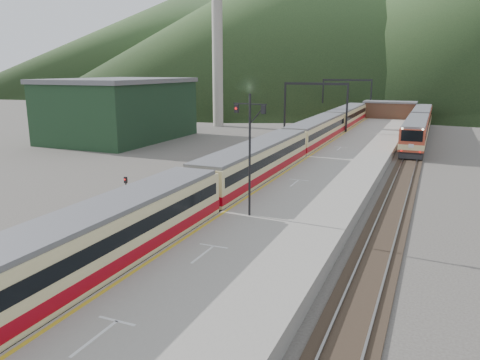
% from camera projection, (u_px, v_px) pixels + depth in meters
% --- Properties ---
extents(ground, '(400.00, 400.00, 0.00)m').
position_uv_depth(ground, '(55.00, 315.00, 19.33)').
color(ground, '#47423D').
rests_on(ground, ground).
extents(track_main, '(2.60, 200.00, 0.23)m').
position_uv_depth(track_main, '(306.00, 154.00, 55.18)').
color(track_main, black).
rests_on(track_main, ground).
extents(track_far, '(2.60, 200.00, 0.23)m').
position_uv_depth(track_far, '(267.00, 152.00, 57.06)').
color(track_far, black).
rests_on(track_far, ground).
extents(track_second, '(2.60, 200.00, 0.23)m').
position_uv_depth(track_second, '(409.00, 162.00, 50.83)').
color(track_second, black).
rests_on(track_second, ground).
extents(platform, '(8.00, 100.00, 1.00)m').
position_uv_depth(platform, '(352.00, 157.00, 51.17)').
color(platform, gray).
rests_on(platform, ground).
extents(gantry_near, '(9.55, 0.25, 8.00)m').
position_uv_depth(gantry_near, '(315.00, 99.00, 68.42)').
color(gantry_near, black).
rests_on(gantry_near, ground).
extents(gantry_far, '(9.55, 0.25, 8.00)m').
position_uv_depth(gantry_far, '(347.00, 92.00, 90.83)').
color(gantry_far, black).
rests_on(gantry_far, ground).
extents(warehouse, '(14.50, 20.50, 8.60)m').
position_uv_depth(warehouse, '(120.00, 109.00, 66.55)').
color(warehouse, black).
rests_on(warehouse, ground).
extents(smokestack, '(1.80, 1.80, 30.00)m').
position_uv_depth(smokestack, '(217.00, 38.00, 79.74)').
color(smokestack, '#9E998E').
rests_on(smokestack, ground).
extents(station_shed, '(9.40, 4.40, 3.10)m').
position_uv_depth(station_shed, '(390.00, 110.00, 86.55)').
color(station_shed, '#503425').
rests_on(station_shed, platform).
extents(hill_a, '(180.00, 180.00, 60.00)m').
position_uv_depth(hill_a, '(309.00, 20.00, 197.82)').
color(hill_a, '#2A4222').
rests_on(hill_a, ground).
extents(hill_d, '(200.00, 200.00, 55.00)m').
position_uv_depth(hill_d, '(197.00, 38.00, 273.43)').
color(hill_d, '#2A4222').
rests_on(hill_d, ground).
extents(main_train, '(3.07, 84.06, 3.75)m').
position_uv_depth(main_train, '(292.00, 145.00, 49.35)').
color(main_train, '#D8C887').
rests_on(main_train, track_main).
extents(second_train, '(2.73, 37.26, 3.34)m').
position_uv_depth(second_train, '(419.00, 126.00, 67.62)').
color(second_train, '#B23F29').
rests_on(second_train, track_second).
extents(signal_mast, '(2.20, 0.39, 7.49)m').
position_uv_depth(signal_mast, '(250.00, 143.00, 28.14)').
color(signal_mast, black).
rests_on(signal_mast, platform).
extents(short_signal_a, '(0.23, 0.17, 2.27)m').
position_uv_depth(short_signal_a, '(114.00, 214.00, 27.85)').
color(short_signal_a, black).
rests_on(short_signal_a, ground).
extents(short_signal_b, '(0.23, 0.17, 2.27)m').
position_uv_depth(short_signal_b, '(246.00, 158.00, 45.25)').
color(short_signal_b, black).
rests_on(short_signal_b, ground).
extents(short_signal_c, '(0.23, 0.17, 2.27)m').
position_uv_depth(short_signal_c, '(126.00, 188.00, 34.08)').
color(short_signal_c, black).
rests_on(short_signal_c, ground).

